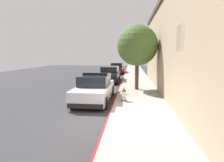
# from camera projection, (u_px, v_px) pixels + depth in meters

# --- Properties ---
(ground_plane) EXTENTS (31.12, 60.00, 0.20)m
(ground_plane) POSITION_uv_depth(u_px,v_px,m) (76.00, 84.00, 18.20)
(ground_plane) COLOR #353538
(sidewalk_pavement) EXTENTS (2.84, 60.00, 0.17)m
(sidewalk_pavement) POSITION_uv_depth(u_px,v_px,m) (137.00, 83.00, 17.55)
(sidewalk_pavement) COLOR #9E9991
(sidewalk_pavement) RESTS_ON ground
(curb_painted_edge) EXTENTS (0.08, 60.00, 0.17)m
(curb_painted_edge) POSITION_uv_depth(u_px,v_px,m) (121.00, 83.00, 17.70)
(curb_painted_edge) COLOR maroon
(curb_painted_edge) RESTS_ON ground
(storefront_building) EXTENTS (6.96, 19.30, 6.61)m
(storefront_building) POSITION_uv_depth(u_px,v_px,m) (211.00, 46.00, 12.34)
(storefront_building) COLOR tan
(storefront_building) RESTS_ON ground
(police_cruiser) EXTENTS (1.94, 4.84, 1.68)m
(police_cruiser) POSITION_uv_depth(u_px,v_px,m) (95.00, 88.00, 11.12)
(police_cruiser) COLOR white
(police_cruiser) RESTS_ON ground
(parked_car_silver_ahead) EXTENTS (1.94, 4.84, 1.56)m
(parked_car_silver_ahead) POSITION_uv_depth(u_px,v_px,m) (110.00, 74.00, 19.16)
(parked_car_silver_ahead) COLOR black
(parked_car_silver_ahead) RESTS_ON ground
(parked_car_dark_far) EXTENTS (1.94, 4.84, 1.56)m
(parked_car_dark_far) POSITION_uv_depth(u_px,v_px,m) (117.00, 68.00, 27.66)
(parked_car_dark_far) COLOR maroon
(parked_car_dark_far) RESTS_ON ground
(fire_hydrant) EXTENTS (0.44, 0.40, 0.76)m
(fire_hydrant) POSITION_uv_depth(u_px,v_px,m) (124.00, 95.00, 10.38)
(fire_hydrant) COLOR #4C4C51
(fire_hydrant) RESTS_ON sidewalk_pavement
(street_tree) EXTENTS (2.99, 2.99, 4.76)m
(street_tree) POSITION_uv_depth(u_px,v_px,m) (137.00, 46.00, 13.48)
(street_tree) COLOR brown
(street_tree) RESTS_ON sidewalk_pavement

